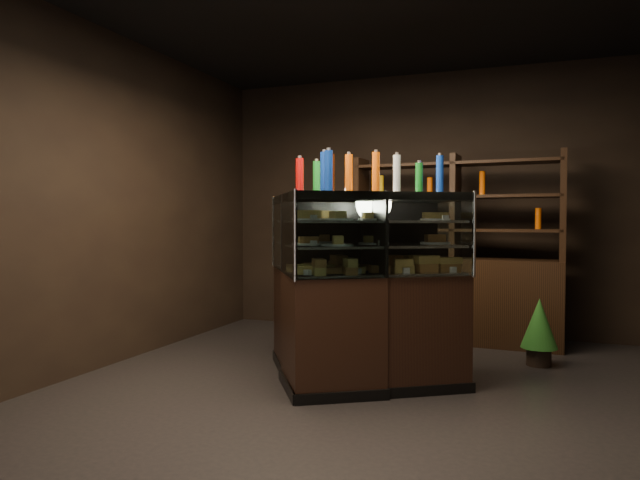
# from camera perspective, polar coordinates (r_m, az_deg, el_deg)

# --- Properties ---
(ground) EXTENTS (5.00, 5.00, 0.00)m
(ground) POSITION_cam_1_polar(r_m,az_deg,el_deg) (4.47, 6.13, -14.98)
(ground) COLOR black
(ground) RESTS_ON ground
(room_shell) EXTENTS (5.02, 5.02, 3.01)m
(room_shell) POSITION_cam_1_polar(r_m,az_deg,el_deg) (4.33, 6.23, 10.44)
(room_shell) COLOR black
(room_shell) RESTS_ON ground
(display_case) EXTENTS (1.89, 1.56, 1.52)m
(display_case) POSITION_cam_1_polar(r_m,az_deg,el_deg) (4.64, 2.77, -7.90)
(display_case) COLOR black
(display_case) RESTS_ON ground
(food_display) EXTENTS (1.46, 1.17, 0.47)m
(food_display) POSITION_cam_1_polar(r_m,az_deg,el_deg) (4.57, 2.74, -0.37)
(food_display) COLOR #C77A47
(food_display) RESTS_ON display_case
(bottles_top) EXTENTS (1.29, 1.03, 0.30)m
(bottles_top) POSITION_cam_1_polar(r_m,az_deg,el_deg) (4.59, 2.81, 6.38)
(bottles_top) COLOR silver
(bottles_top) RESTS_ON display_case
(potted_conifer) EXTENTS (0.32, 0.32, 0.69)m
(potted_conifer) POSITION_cam_1_polar(r_m,az_deg,el_deg) (5.51, 21.08, -7.67)
(potted_conifer) COLOR black
(potted_conifer) RESTS_ON ground
(back_shelving) EXTENTS (2.20, 0.54, 2.00)m
(back_shelving) POSITION_cam_1_polar(r_m,az_deg,el_deg) (6.28, 13.32, -4.39)
(back_shelving) COLOR black
(back_shelving) RESTS_ON ground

